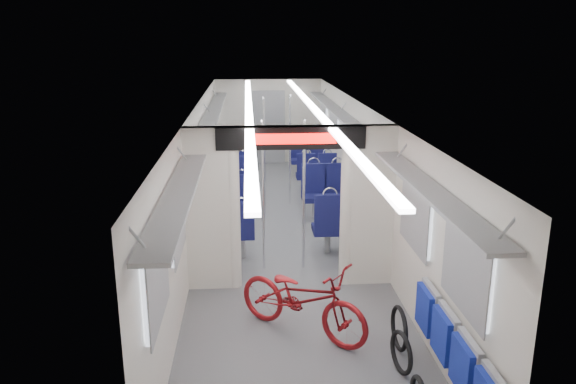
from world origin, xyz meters
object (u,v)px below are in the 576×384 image
object	(u,v)px
seat_bay_far_left	(233,166)
stanchion_near_left	(263,197)
bicycle	(302,298)
seat_bay_near_left	(228,212)
flip_bench	(454,350)
stanchion_far_left	(264,155)
bike_hoop_c	(399,330)
stanchion_far_right	(290,150)
bike_hoop_b	(401,354)
seat_bay_near_right	(334,203)
stanchion_near_right	(304,196)
seat_bay_far_right	(312,163)

from	to	relation	value
seat_bay_far_left	stanchion_near_left	distance (m)	4.58
bicycle	seat_bay_far_left	world-z (taller)	seat_bay_far_left
seat_bay_near_left	flip_bench	bearing A→B (deg)	-63.84
seat_bay_near_left	stanchion_far_left	size ratio (longest dim) A/B	0.84
bike_hoop_c	stanchion_far_right	world-z (taller)	stanchion_far_right
bike_hoop_c	seat_bay_far_left	xyz separation A→B (m)	(-2.04, 6.93, 0.33)
bike_hoop_b	seat_bay_near_right	size ratio (longest dim) A/B	0.21
stanchion_near_right	stanchion_far_right	size ratio (longest dim) A/B	1.00
seat_bay_far_left	stanchion_far_right	world-z (taller)	stanchion_far_right
seat_bay_far_left	bicycle	bearing A→B (deg)	-81.51
flip_bench	bike_hoop_b	distance (m)	0.74
seat_bay_near_left	seat_bay_far_left	xyz separation A→B (m)	(-0.00, 3.27, 0.05)
bike_hoop_b	seat_bay_far_left	world-z (taller)	seat_bay_far_left
bike_hoop_c	stanchion_near_right	size ratio (longest dim) A/B	0.23
bicycle	seat_bay_near_left	world-z (taller)	seat_bay_near_left
stanchion_near_right	seat_bay_near_left	bearing A→B (deg)	133.11
flip_bench	stanchion_far_left	size ratio (longest dim) A/B	0.93
stanchion_near_right	stanchion_far_right	distance (m)	3.40
bike_hoop_c	stanchion_near_right	world-z (taller)	stanchion_near_right
bicycle	seat_bay_far_left	bearing A→B (deg)	47.23
bike_hoop_b	seat_bay_near_left	xyz separation A→B (m)	(-1.94, 4.12, 0.31)
flip_bench	seat_bay_far_left	xyz separation A→B (m)	(-2.29, 7.92, -0.01)
flip_bench	stanchion_far_right	bearing A→B (deg)	98.89
seat_bay_far_left	stanchion_far_right	size ratio (longest dim) A/B	0.99
bicycle	bike_hoop_c	xyz separation A→B (m)	(1.07, -0.42, -0.23)
seat_bay_far_left	seat_bay_far_right	world-z (taller)	seat_bay_far_left
stanchion_near_left	stanchion_near_right	distance (m)	0.61
seat_bay_far_right	stanchion_near_right	bearing A→B (deg)	-97.96
bicycle	stanchion_far_right	xyz separation A→B (m)	(0.25, 5.38, 0.69)
bike_hoop_b	bicycle	bearing A→B (deg)	137.64
seat_bay_far_left	bike_hoop_c	bearing A→B (deg)	-73.63
bike_hoop_c	seat_bay_near_right	size ratio (longest dim) A/B	0.23
stanchion_near_left	seat_bay_near_right	bearing A→B (deg)	49.12
bike_hoop_b	stanchion_far_right	xyz separation A→B (m)	(-0.71, 6.26, 0.94)
flip_bench	stanchion_near_left	distance (m)	3.86
flip_bench	bicycle	bearing A→B (deg)	132.88
bicycle	bike_hoop_c	size ratio (longest dim) A/B	3.35
stanchion_near_right	stanchion_far_right	world-z (taller)	same
flip_bench	seat_bay_near_left	world-z (taller)	seat_bay_near_left
bike_hoop_b	seat_bay_near_right	distance (m)	4.39
seat_bay_far_right	stanchion_near_right	xyz separation A→B (m)	(-0.69, -4.94, 0.63)
stanchion_near_right	stanchion_far_left	distance (m)	3.04
seat_bay_far_left	seat_bay_near_left	bearing A→B (deg)	-90.00
bike_hoop_b	seat_bay_far_left	size ratio (longest dim) A/B	0.21
flip_bench	stanchion_near_left	xyz separation A→B (m)	(-1.72, 3.41, 0.57)
bicycle	flip_bench	size ratio (longest dim) A/B	0.83
seat_bay_near_right	stanchion_far_right	bearing A→B (deg)	108.85
bike_hoop_b	seat_bay_near_left	bearing A→B (deg)	115.18
seat_bay_far_left	seat_bay_far_right	distance (m)	1.92
stanchion_near_left	seat_bay_near_left	bearing A→B (deg)	114.71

